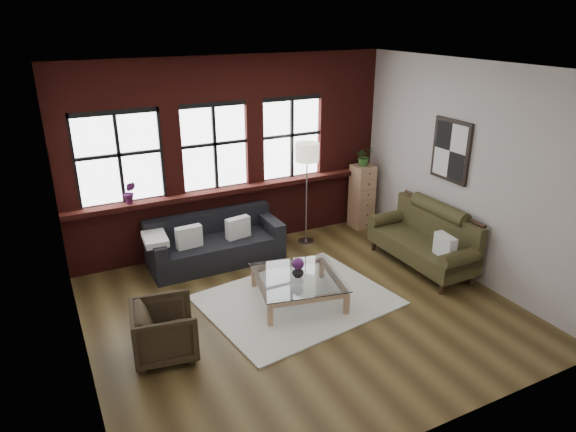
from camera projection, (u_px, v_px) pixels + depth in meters
name	position (u px, v px, depth m)	size (l,w,h in m)	color
floor	(301.00, 309.00, 7.05)	(5.50, 5.50, 0.00)	#453419
ceiling	(304.00, 69.00, 5.87)	(5.50, 5.50, 0.00)	white
wall_back	(231.00, 154.00, 8.53)	(5.50, 5.50, 0.00)	#BDB6B0
wall_front	(441.00, 289.00, 4.39)	(5.50, 5.50, 0.00)	#BDB6B0
wall_left	(69.00, 241.00, 5.30)	(5.00, 5.00, 0.00)	#BDB6B0
wall_right	(465.00, 171.00, 7.62)	(5.00, 5.00, 0.00)	#BDB6B0
brick_backwall	(232.00, 155.00, 8.48)	(5.50, 0.12, 3.20)	#4E1612
sill_ledge	(236.00, 189.00, 8.61)	(5.50, 0.30, 0.08)	#4E1612
window_left	(119.00, 159.00, 7.68)	(1.38, 0.10, 1.50)	black
window_mid	(214.00, 148.00, 8.31)	(1.38, 0.10, 1.50)	black
window_right	(291.00, 139.00, 8.90)	(1.38, 0.10, 1.50)	black
wall_poster	(451.00, 151.00, 7.76)	(0.05, 0.74, 0.94)	black
shag_rug	(297.00, 300.00, 7.25)	(2.49, 1.96, 0.03)	silver
dark_sofa	(216.00, 240.00, 8.25)	(2.13, 0.86, 0.77)	black
pillow_a	(189.00, 237.00, 7.91)	(0.40, 0.14, 0.34)	white
pillow_b	(238.00, 228.00, 8.25)	(0.40, 0.14, 0.34)	white
vintage_settee	(422.00, 237.00, 8.06)	(0.85, 1.91, 1.02)	#38341A
pillow_settee	(445.00, 246.00, 7.50)	(0.14, 0.38, 0.34)	white
armchair	(165.00, 330.00, 6.00)	(0.71, 0.73, 0.67)	#2C2316
coffee_table	(298.00, 289.00, 7.19)	(1.17, 1.17, 0.39)	tan
vase	(298.00, 271.00, 7.09)	(0.16, 0.16, 0.17)	#B2B2B2
flowers	(298.00, 264.00, 7.05)	(0.17, 0.17, 0.17)	#571E59
drawer_chest	(362.00, 197.00, 9.57)	(0.37, 0.37, 1.20)	tan
potted_plant_top	(364.00, 156.00, 9.28)	(0.32, 0.28, 0.35)	#2D5923
floor_lamp	(307.00, 190.00, 8.76)	(0.40, 0.40, 1.94)	#A5A5A8
sill_plant	(130.00, 192.00, 7.78)	(0.19, 0.15, 0.35)	#571E59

